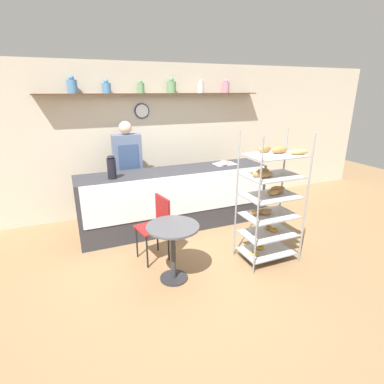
{
  "coord_description": "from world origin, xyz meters",
  "views": [
    {
      "loc": [
        -1.57,
        -3.35,
        2.24
      ],
      "look_at": [
        0.0,
        0.38,
        0.85
      ],
      "focal_mm": 28.0,
      "sensor_mm": 36.0,
      "label": 1
    }
  ],
  "objects_px": {
    "person_worker": "(128,168)",
    "cafe_table": "(173,240)",
    "pastry_rack": "(270,200)",
    "donut_tray_counter": "(223,163)",
    "coffee_carafe": "(112,167)",
    "cafe_chair": "(157,221)"
  },
  "relations": [
    {
      "from": "person_worker",
      "to": "cafe_table",
      "type": "distance_m",
      "value": 2.05
    },
    {
      "from": "cafe_table",
      "to": "cafe_chair",
      "type": "relative_size",
      "value": 0.82
    },
    {
      "from": "pastry_rack",
      "to": "donut_tray_counter",
      "type": "distance_m",
      "value": 1.52
    },
    {
      "from": "cafe_chair",
      "to": "donut_tray_counter",
      "type": "xyz_separation_m",
      "value": [
        1.48,
        0.88,
        0.48
      ]
    },
    {
      "from": "cafe_chair",
      "to": "donut_tray_counter",
      "type": "height_order",
      "value": "donut_tray_counter"
    },
    {
      "from": "cafe_table",
      "to": "donut_tray_counter",
      "type": "xyz_separation_m",
      "value": [
        1.45,
        1.46,
        0.48
      ]
    },
    {
      "from": "pastry_rack",
      "to": "person_worker",
      "type": "relative_size",
      "value": 1.0
    },
    {
      "from": "cafe_table",
      "to": "cafe_chair",
      "type": "height_order",
      "value": "cafe_chair"
    },
    {
      "from": "cafe_table",
      "to": "cafe_chair",
      "type": "xyz_separation_m",
      "value": [
        -0.03,
        0.57,
        0.0
      ]
    },
    {
      "from": "coffee_carafe",
      "to": "donut_tray_counter",
      "type": "height_order",
      "value": "coffee_carafe"
    },
    {
      "from": "coffee_carafe",
      "to": "person_worker",
      "type": "bearing_deg",
      "value": 61.67
    },
    {
      "from": "pastry_rack",
      "to": "donut_tray_counter",
      "type": "height_order",
      "value": "pastry_rack"
    },
    {
      "from": "cafe_table",
      "to": "donut_tray_counter",
      "type": "height_order",
      "value": "donut_tray_counter"
    },
    {
      "from": "pastry_rack",
      "to": "coffee_carafe",
      "type": "bearing_deg",
      "value": 142.88
    },
    {
      "from": "pastry_rack",
      "to": "donut_tray_counter",
      "type": "relative_size",
      "value": 4.73
    },
    {
      "from": "person_worker",
      "to": "coffee_carafe",
      "type": "bearing_deg",
      "value": -118.33
    },
    {
      "from": "pastry_rack",
      "to": "coffee_carafe",
      "type": "relative_size",
      "value": 5.1
    },
    {
      "from": "person_worker",
      "to": "cafe_table",
      "type": "xyz_separation_m",
      "value": [
        0.1,
        -2.0,
        -0.42
      ]
    },
    {
      "from": "person_worker",
      "to": "donut_tray_counter",
      "type": "bearing_deg",
      "value": -19.32
    },
    {
      "from": "person_worker",
      "to": "donut_tray_counter",
      "type": "relative_size",
      "value": 4.73
    },
    {
      "from": "donut_tray_counter",
      "to": "cafe_chair",
      "type": "bearing_deg",
      "value": -149.08
    },
    {
      "from": "cafe_table",
      "to": "cafe_chair",
      "type": "bearing_deg",
      "value": 92.83
    }
  ]
}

